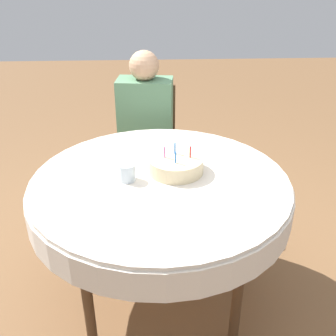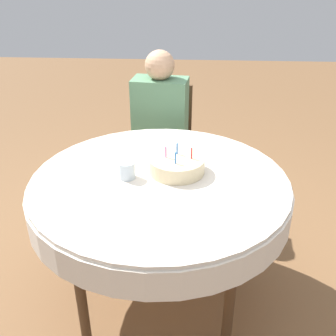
% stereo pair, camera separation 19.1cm
% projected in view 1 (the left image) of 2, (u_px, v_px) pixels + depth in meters
% --- Properties ---
extents(ground_plane, '(12.00, 12.00, 0.00)m').
position_uv_depth(ground_plane, '(161.00, 294.00, 2.28)').
color(ground_plane, brown).
extents(dining_table, '(1.28, 1.28, 0.77)m').
position_uv_depth(dining_table, '(160.00, 194.00, 1.96)').
color(dining_table, silver).
rests_on(dining_table, ground_plane).
extents(chair, '(0.49, 0.49, 0.91)m').
position_uv_depth(chair, '(148.00, 145.00, 2.93)').
color(chair, '#4C331E').
rests_on(chair, ground_plane).
extents(person, '(0.40, 0.34, 1.20)m').
position_uv_depth(person, '(145.00, 121.00, 2.74)').
color(person, tan).
rests_on(person, ground_plane).
extents(birthday_cake, '(0.28, 0.28, 0.14)m').
position_uv_depth(birthday_cake, '(176.00, 165.00, 1.96)').
color(birthday_cake, beige).
rests_on(birthday_cake, dining_table).
extents(drinking_glass, '(0.08, 0.08, 0.09)m').
position_uv_depth(drinking_glass, '(127.00, 172.00, 1.88)').
color(drinking_glass, silver).
rests_on(drinking_glass, dining_table).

